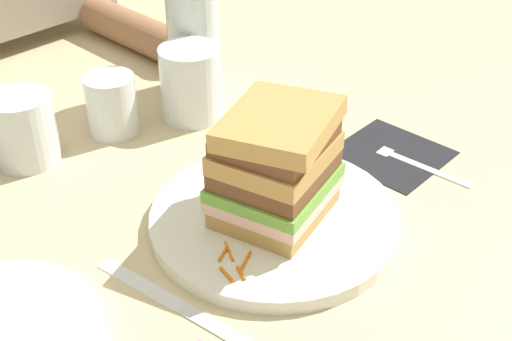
% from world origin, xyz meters
% --- Properties ---
extents(ground_plane, '(3.00, 3.00, 0.00)m').
position_xyz_m(ground_plane, '(0.00, 0.00, 0.00)').
color(ground_plane, '#C6B289').
extents(main_plate, '(0.27, 0.27, 0.02)m').
position_xyz_m(main_plate, '(0.00, -0.03, 0.01)').
color(main_plate, white).
rests_on(main_plate, ground_plane).
extents(sandwich, '(0.15, 0.14, 0.13)m').
position_xyz_m(sandwich, '(0.00, -0.03, 0.08)').
color(sandwich, tan).
rests_on(sandwich, main_plate).
extents(carrot_shred_0, '(0.01, 0.02, 0.00)m').
position_xyz_m(carrot_shred_0, '(-0.09, -0.07, 0.02)').
color(carrot_shred_0, orange).
rests_on(carrot_shred_0, main_plate).
extents(carrot_shred_1, '(0.02, 0.03, 0.00)m').
position_xyz_m(carrot_shred_1, '(-0.08, -0.04, 0.02)').
color(carrot_shred_1, orange).
rests_on(carrot_shred_1, main_plate).
extents(carrot_shred_2, '(0.03, 0.02, 0.00)m').
position_xyz_m(carrot_shred_2, '(-0.08, -0.06, 0.02)').
color(carrot_shred_2, orange).
rests_on(carrot_shred_2, main_plate).
extents(carrot_shred_3, '(0.01, 0.02, 0.00)m').
position_xyz_m(carrot_shred_3, '(-0.10, -0.06, 0.02)').
color(carrot_shred_3, orange).
rests_on(carrot_shred_3, main_plate).
extents(carrot_shred_4, '(0.02, 0.01, 0.00)m').
position_xyz_m(carrot_shred_4, '(-0.09, -0.04, 0.02)').
color(carrot_shred_4, orange).
rests_on(carrot_shred_4, main_plate).
extents(carrot_shred_5, '(0.00, 0.02, 0.00)m').
position_xyz_m(carrot_shred_5, '(0.09, -0.02, 0.02)').
color(carrot_shred_5, orange).
rests_on(carrot_shred_5, main_plate).
extents(carrot_shred_6, '(0.01, 0.03, 0.00)m').
position_xyz_m(carrot_shred_6, '(0.10, 0.01, 0.02)').
color(carrot_shred_6, orange).
rests_on(carrot_shred_6, main_plate).
extents(carrot_shred_7, '(0.03, 0.02, 0.00)m').
position_xyz_m(carrot_shred_7, '(0.11, -0.01, 0.02)').
color(carrot_shred_7, orange).
rests_on(carrot_shred_7, main_plate).
extents(carrot_shred_8, '(0.02, 0.02, 0.00)m').
position_xyz_m(carrot_shred_8, '(0.09, -0.00, 0.02)').
color(carrot_shred_8, orange).
rests_on(carrot_shred_8, main_plate).
extents(carrot_shred_9, '(0.00, 0.02, 0.00)m').
position_xyz_m(carrot_shred_9, '(0.09, 0.01, 0.02)').
color(carrot_shred_9, orange).
rests_on(carrot_shred_9, main_plate).
extents(carrot_shred_10, '(0.01, 0.03, 0.00)m').
position_xyz_m(carrot_shred_10, '(0.08, -0.00, 0.02)').
color(carrot_shred_10, orange).
rests_on(carrot_shred_10, main_plate).
extents(carrot_shred_11, '(0.02, 0.02, 0.00)m').
position_xyz_m(carrot_shred_11, '(0.11, 0.00, 0.02)').
color(carrot_shred_11, orange).
rests_on(carrot_shred_11, main_plate).
extents(napkin_dark, '(0.13, 0.13, 0.00)m').
position_xyz_m(napkin_dark, '(0.21, -0.04, 0.00)').
color(napkin_dark, black).
rests_on(napkin_dark, ground_plane).
extents(fork, '(0.03, 0.17, 0.00)m').
position_xyz_m(fork, '(0.21, -0.06, 0.00)').
color(fork, silver).
rests_on(fork, napkin_dark).
extents(knife, '(0.04, 0.20, 0.00)m').
position_xyz_m(knife, '(-0.15, -0.05, 0.00)').
color(knife, silver).
rests_on(knife, ground_plane).
extents(juice_glass, '(0.08, 0.08, 0.10)m').
position_xyz_m(juice_glass, '(0.10, 0.22, 0.04)').
color(juice_glass, white).
rests_on(juice_glass, ground_plane).
extents(water_bottle, '(0.08, 0.08, 0.27)m').
position_xyz_m(water_bottle, '(0.16, 0.28, 0.12)').
color(water_bottle, silver).
rests_on(water_bottle, ground_plane).
extents(empty_tumbler_0, '(0.08, 0.08, 0.09)m').
position_xyz_m(empty_tumbler_0, '(-0.12, 0.28, 0.04)').
color(empty_tumbler_0, silver).
rests_on(empty_tumbler_0, ground_plane).
extents(empty_tumbler_1, '(0.07, 0.07, 0.08)m').
position_xyz_m(empty_tumbler_1, '(-0.00, 0.26, 0.04)').
color(empty_tumbler_1, silver).
rests_on(empty_tumbler_1, ground_plane).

